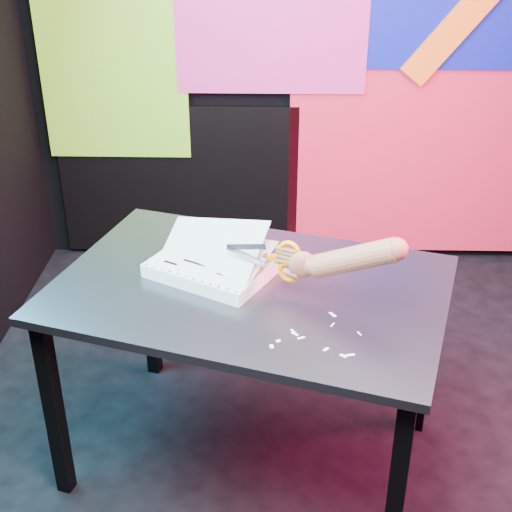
{
  "coord_description": "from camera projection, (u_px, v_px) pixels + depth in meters",
  "views": [
    {
      "loc": [
        -0.23,
        -2.14,
        1.95
      ],
      "look_at": [
        -0.28,
        -0.15,
        0.87
      ],
      "focal_mm": 50.0,
      "sensor_mm": 36.0,
      "label": 1
    }
  ],
  "objects": [
    {
      "name": "room",
      "position": [
        350.0,
        95.0,
        2.16
      ],
      "size": [
        3.01,
        3.01,
        2.71
      ],
      "color": "black",
      "rests_on": "ground"
    },
    {
      "name": "backdrop",
      "position": [
        332.0,
        92.0,
        3.64
      ],
      "size": [
        2.88,
        0.05,
        2.08
      ],
      "color": "red",
      "rests_on": "ground"
    },
    {
      "name": "work_table",
      "position": [
        250.0,
        307.0,
        2.38
      ],
      "size": [
        1.46,
        1.18,
        0.75
      ],
      "rotation": [
        0.0,
        0.0,
        -0.3
      ],
      "color": "black",
      "rests_on": "ground"
    },
    {
      "name": "printout_stack",
      "position": [
        212.0,
        266.0,
        2.4
      ],
      "size": [
        0.47,
        0.43,
        0.2
      ],
      "rotation": [
        0.0,
        0.0,
        -0.5
      ],
      "color": "white",
      "rests_on": "work_table"
    },
    {
      "name": "scissors",
      "position": [
        284.0,
        260.0,
        2.22
      ],
      "size": [
        0.24,
        0.12,
        0.15
      ],
      "rotation": [
        0.0,
        0.0,
        -0.44
      ],
      "color": "#9B9CAA",
      "rests_on": "printout_stack"
    },
    {
      "name": "hand_forearm",
      "position": [
        345.0,
        259.0,
        2.12
      ],
      "size": [
        0.37,
        0.2,
        0.2
      ],
      "rotation": [
        0.0,
        0.0,
        -0.44
      ],
      "color": "brown",
      "rests_on": "work_table"
    },
    {
      "name": "paper_clippings",
      "position": [
        316.0,
        338.0,
        2.07
      ],
      "size": [
        0.27,
        0.24,
        0.0
      ],
      "color": "silver",
      "rests_on": "work_table"
    }
  ]
}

